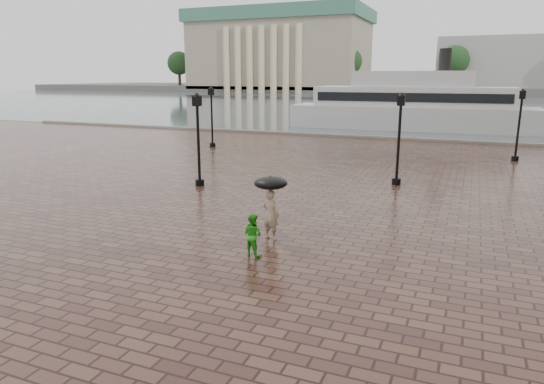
{
  "coord_description": "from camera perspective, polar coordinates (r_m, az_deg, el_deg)",
  "views": [
    {
      "loc": [
        6.31,
        -10.36,
        5.33
      ],
      "look_at": [
        0.08,
        4.7,
        1.4
      ],
      "focal_mm": 32.0,
      "sensor_mm": 36.0,
      "label": 1
    }
  ],
  "objects": [
    {
      "name": "museum",
      "position": [
        166.88,
        0.91,
        16.5
      ],
      "size": [
        57.0,
        32.5,
        26.0
      ],
      "color": "gray",
      "rests_on": "ground"
    },
    {
      "name": "far_shore",
      "position": [
        170.53,
        20.75,
        11.24
      ],
      "size": [
        300.0,
        60.0,
        2.0
      ],
      "primitive_type": "cube",
      "color": "#4C4C47",
      "rests_on": "ground"
    },
    {
      "name": "far_trees",
      "position": [
        148.55,
        20.69,
        14.29
      ],
      "size": [
        188.0,
        8.0,
        13.5
      ],
      "color": "#2D2119",
      "rests_on": "ground"
    },
    {
      "name": "ferry_near",
      "position": [
        51.8,
        16.08,
        9.75
      ],
      "size": [
        24.18,
        6.51,
        7.88
      ],
      "rotation": [
        0.0,
        0.0,
        0.03
      ],
      "color": "silver",
      "rests_on": "ground"
    },
    {
      "name": "child_pedestrian",
      "position": [
        14.65,
        -2.31,
        -5.05
      ],
      "size": [
        0.74,
        0.63,
        1.32
      ],
      "primitive_type": "imported",
      "rotation": [
        0.0,
        0.0,
        2.91
      ],
      "color": "green",
      "rests_on": "ground"
    },
    {
      "name": "harbour_water",
      "position": [
        102.69,
        19.2,
        9.84
      ],
      "size": [
        240.0,
        240.0,
        0.0
      ],
      "primitive_type": "plane",
      "color": "#4E595E",
      "rests_on": "ground"
    },
    {
      "name": "ground",
      "position": [
        13.25,
        -8.25,
        -10.31
      ],
      "size": [
        300.0,
        300.0,
        0.0
      ],
      "primitive_type": "plane",
      "color": "#3C211B",
      "rests_on": "ground"
    },
    {
      "name": "adult_pedestrian",
      "position": [
        16.01,
        -0.15,
        -2.69
      ],
      "size": [
        0.69,
        0.53,
        1.7
      ],
      "primitive_type": "imported",
      "rotation": [
        0.0,
        0.0,
        2.93
      ],
      "color": "tan",
      "rests_on": "ground"
    },
    {
      "name": "umbrella",
      "position": [
        15.74,
        -0.15,
        1.05
      ],
      "size": [
        1.1,
        1.1,
        1.14
      ],
      "color": "black",
      "rests_on": "ground"
    },
    {
      "name": "street_lamps",
      "position": [
        29.09,
        6.83,
        7.53
      ],
      "size": [
        21.44,
        14.44,
        4.4
      ],
      "color": "black",
      "rests_on": "ground"
    },
    {
      "name": "quay_edge",
      "position": [
        43.16,
        13.96,
        6.06
      ],
      "size": [
        80.0,
        0.6,
        0.3
      ],
      "primitive_type": "cube",
      "color": "slate",
      "rests_on": "ground"
    }
  ]
}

